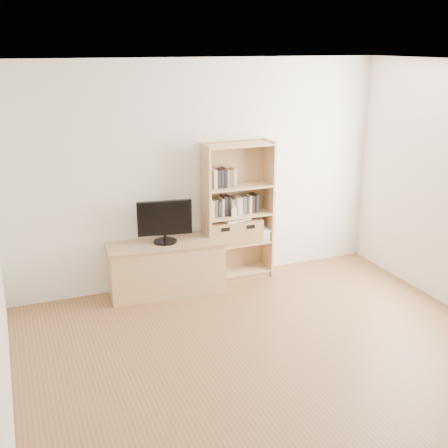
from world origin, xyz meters
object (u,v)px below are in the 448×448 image
television (165,222)px  laptop (235,219)px  tv_stand (166,268)px  basket_left (221,233)px  basket_right (246,230)px  bookshelf (238,212)px  baby_monitor (234,212)px

television → laptop: 0.89m
tv_stand → laptop: bearing=9.5°
basket_left → basket_right: (0.32, 0.00, -0.00)m
bookshelf → basket_right: bookshelf is taller
television → laptop: size_ratio=1.94×
bookshelf → basket_right: (0.10, -0.00, -0.23)m
tv_stand → baby_monitor: 1.01m
baby_monitor → basket_left: 0.31m
bookshelf → laptop: bearing=-161.4°
tv_stand → bookshelf: (0.93, 0.09, 0.54)m
bookshelf → laptop: 0.08m
tv_stand → television: (0.00, 0.00, 0.56)m
bookshelf → laptop: bookshelf is taller
tv_stand → television: size_ratio=2.10×
television → basket_left: size_ratio=1.74×
bookshelf → television: bookshelf is taller
tv_stand → basket_right: size_ratio=3.76×
tv_stand → bookshelf: bearing=10.2°
tv_stand → baby_monitor: bearing=4.5°
television → basket_left: 0.75m
basket_left → basket_right: size_ratio=1.03×
basket_left → laptop: laptop is taller
bookshelf → basket_left: bookshelf is taller
television → laptop: television is taller
tv_stand → television: bearing=0.0°
bookshelf → basket_right: size_ratio=4.90×
tv_stand → basket_right: bearing=9.4°
basket_left → basket_right: basket_left is taller
television → basket_right: (1.03, 0.09, -0.25)m
television → basket_right: size_ratio=1.79×
tv_stand → laptop: 1.00m
baby_monitor → bookshelf: bearing=51.0°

